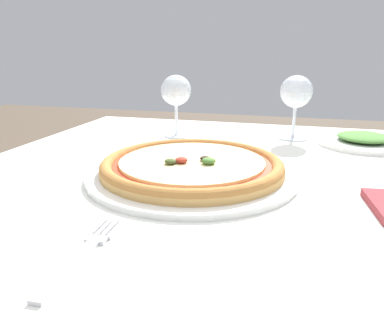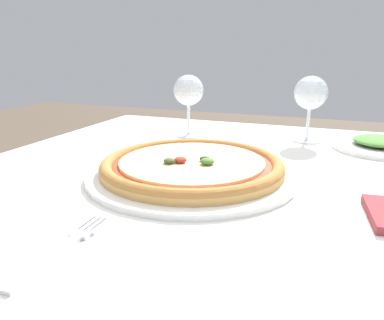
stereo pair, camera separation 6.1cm
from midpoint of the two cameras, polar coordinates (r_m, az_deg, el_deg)
dining_table at (r=0.69m, az=15.18°, el=-10.62°), size 1.17×0.99×0.74m
pizza_plate at (r=0.65m, az=2.67°, el=-1.15°), size 0.37×0.37×0.04m
fork at (r=0.44m, az=-14.92°, el=-12.63°), size 0.03×0.17×0.00m
wine_glass_far_left at (r=0.95m, az=1.34°, el=10.29°), size 0.08×0.08×0.16m
wine_glass_far_right at (r=0.95m, az=19.43°, el=9.28°), size 0.08×0.08×0.16m
side_plate at (r=0.95m, az=28.45°, el=2.03°), size 0.20×0.20×0.03m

